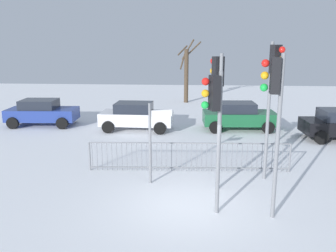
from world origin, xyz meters
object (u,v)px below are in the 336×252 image
object	(u,v)px
traffic_light_mid_right	(274,100)
traffic_light_foreground_right	(214,112)
traffic_light_rear_left	(218,91)
direction_sign_post	(152,139)
car_green_near	(238,116)
car_white_far	(136,116)
traffic_light_rear_right	(274,81)
bare_tree_left	(186,72)
car_blue_mid	(42,112)

from	to	relation	value
traffic_light_mid_right	traffic_light_foreground_right	distance (m)	1.52
traffic_light_mid_right	traffic_light_rear_left	xyz separation A→B (m)	(-1.29, 1.96, -0.05)
traffic_light_rear_left	direction_sign_post	size ratio (longest dim) A/B	1.58
car_green_near	car_white_far	world-z (taller)	same
traffic_light_rear_right	traffic_light_mid_right	bearing A→B (deg)	44.67
direction_sign_post	traffic_light_rear_left	bearing A→B (deg)	-27.26
direction_sign_post	car_green_near	distance (m)	8.72
traffic_light_rear_right	bare_tree_left	distance (m)	16.57
traffic_light_mid_right	traffic_light_foreground_right	bearing A→B (deg)	90.25
traffic_light_mid_right	traffic_light_rear_left	size ratio (longest dim) A/B	1.01
traffic_light_rear_right	direction_sign_post	world-z (taller)	traffic_light_rear_right
direction_sign_post	car_green_near	size ratio (longest dim) A/B	0.70
traffic_light_rear_left	traffic_light_rear_right	distance (m)	1.99
traffic_light_mid_right	bare_tree_left	size ratio (longest dim) A/B	0.90
car_white_far	bare_tree_left	distance (m)	9.79
traffic_light_mid_right	traffic_light_rear_left	distance (m)	2.35
traffic_light_foreground_right	bare_tree_left	xyz separation A→B (m)	(-1.14, 18.86, -0.53)
traffic_light_mid_right	traffic_light_rear_right	size ratio (longest dim) A/B	0.94
bare_tree_left	traffic_light_rear_right	bearing A→B (deg)	-79.03
direction_sign_post	car_green_near	xyz separation A→B (m)	(3.73, 7.85, -0.76)
traffic_light_rear_right	traffic_light_rear_left	bearing A→B (deg)	-11.44
car_blue_mid	car_white_far	bearing A→B (deg)	-9.88
direction_sign_post	car_white_far	bearing A→B (deg)	82.49
traffic_light_rear_right	car_green_near	size ratio (longest dim) A/B	1.19
traffic_light_foreground_right	bare_tree_left	world-z (taller)	bare_tree_left
traffic_light_rear_left	car_green_near	distance (m)	8.59
traffic_light_mid_right	bare_tree_left	bearing A→B (deg)	12.21
car_white_far	traffic_light_mid_right	bearing A→B (deg)	-60.64
traffic_light_rear_left	traffic_light_foreground_right	size ratio (longest dim) A/B	1.10
bare_tree_left	car_blue_mid	bearing A→B (deg)	-132.33
traffic_light_mid_right	traffic_light_rear_right	bearing A→B (deg)	-6.70
traffic_light_mid_right	car_blue_mid	size ratio (longest dim) A/B	1.12
traffic_light_rear_left	traffic_light_foreground_right	distance (m)	1.88
traffic_light_foreground_right	car_white_far	world-z (taller)	traffic_light_foreground_right
traffic_light_mid_right	car_white_far	distance (m)	11.14
traffic_light_rear_right	car_blue_mid	size ratio (longest dim) A/B	1.19
traffic_light_rear_left	car_blue_mid	size ratio (longest dim) A/B	1.10
traffic_light_foreground_right	car_green_near	bearing A→B (deg)	-29.44
traffic_light_rear_right	car_blue_mid	world-z (taller)	traffic_light_rear_right
bare_tree_left	car_white_far	bearing A→B (deg)	-104.74
car_blue_mid	traffic_light_mid_right	bearing A→B (deg)	-47.27
traffic_light_mid_right	traffic_light_foreground_right	size ratio (longest dim) A/B	1.12
traffic_light_rear_left	traffic_light_rear_right	xyz separation A→B (m)	(1.82, 0.77, 0.25)
direction_sign_post	car_blue_mid	world-z (taller)	direction_sign_post
traffic_light_mid_right	car_white_far	world-z (taller)	traffic_light_mid_right
car_green_near	bare_tree_left	bearing A→B (deg)	105.45
traffic_light_rear_right	direction_sign_post	bearing A→B (deg)	-26.57
car_blue_mid	traffic_light_rear_left	bearing A→B (deg)	-44.97
direction_sign_post	traffic_light_foreground_right	bearing A→B (deg)	-68.72
traffic_light_rear_right	direction_sign_post	distance (m)	4.34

